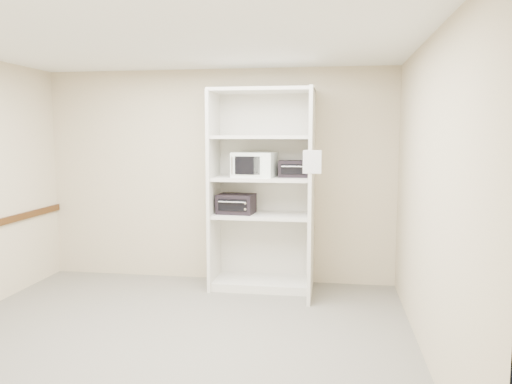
# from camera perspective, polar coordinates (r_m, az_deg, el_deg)

# --- Properties ---
(floor) EXTENTS (4.50, 4.00, 0.01)m
(floor) POSITION_cam_1_polar(r_m,az_deg,el_deg) (4.86, -9.82, -16.26)
(floor) COLOR slate
(floor) RESTS_ON ground
(ceiling) EXTENTS (4.50, 4.00, 0.01)m
(ceiling) POSITION_cam_1_polar(r_m,az_deg,el_deg) (4.56, -10.51, 16.85)
(ceiling) COLOR white
(wall_back) EXTENTS (4.50, 0.02, 2.70)m
(wall_back) POSITION_cam_1_polar(r_m,az_deg,el_deg) (6.43, -4.38, 1.84)
(wall_back) COLOR beige
(wall_back) RESTS_ON ground
(wall_front) EXTENTS (4.50, 0.02, 2.70)m
(wall_front) POSITION_cam_1_polar(r_m,az_deg,el_deg) (2.72, -23.93, -5.16)
(wall_front) COLOR beige
(wall_front) RESTS_ON ground
(wall_right) EXTENTS (0.02, 4.00, 2.70)m
(wall_right) POSITION_cam_1_polar(r_m,az_deg,el_deg) (4.35, 19.19, -0.77)
(wall_right) COLOR beige
(wall_right) RESTS_ON ground
(shelving_unit) EXTENTS (1.24, 0.92, 2.42)m
(shelving_unit) POSITION_cam_1_polar(r_m,az_deg,el_deg) (6.04, 1.15, -0.54)
(shelving_unit) COLOR silver
(shelving_unit) RESTS_ON floor
(microwave) EXTENTS (0.54, 0.43, 0.30)m
(microwave) POSITION_cam_1_polar(r_m,az_deg,el_deg) (6.03, -0.18, 3.15)
(microwave) COLOR white
(microwave) RESTS_ON shelving_unit
(toaster_oven_upper) EXTENTS (0.36, 0.27, 0.20)m
(toaster_oven_upper) POSITION_cam_1_polar(r_m,az_deg,el_deg) (6.03, 4.28, 2.66)
(toaster_oven_upper) COLOR black
(toaster_oven_upper) RESTS_ON shelving_unit
(toaster_oven_lower) EXTENTS (0.46, 0.37, 0.24)m
(toaster_oven_lower) POSITION_cam_1_polar(r_m,az_deg,el_deg) (6.09, -2.26, -1.35)
(toaster_oven_lower) COLOR black
(toaster_oven_lower) RESTS_ON shelving_unit
(paper_sign) EXTENTS (0.19, 0.01, 0.24)m
(paper_sign) POSITION_cam_1_polar(r_m,az_deg,el_deg) (5.33, 6.43, 3.44)
(paper_sign) COLOR white
(paper_sign) RESTS_ON shelving_unit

